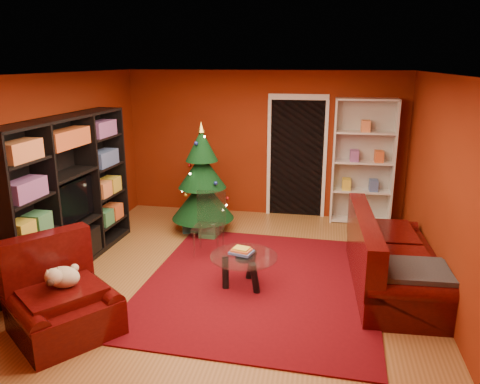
% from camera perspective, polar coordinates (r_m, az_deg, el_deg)
% --- Properties ---
extents(floor, '(5.00, 5.50, 0.05)m').
position_cam_1_polar(floor, '(6.30, -0.68, -10.43)').
color(floor, brown).
rests_on(floor, ground).
extents(ceiling, '(5.00, 5.50, 0.05)m').
position_cam_1_polar(ceiling, '(5.66, -0.77, 14.43)').
color(ceiling, silver).
rests_on(ceiling, wall_back).
extents(wall_back, '(5.00, 0.05, 2.60)m').
position_cam_1_polar(wall_back, '(8.52, 2.94, 5.88)').
color(wall_back, maroon).
rests_on(wall_back, ground).
extents(wall_left, '(0.05, 5.50, 2.60)m').
position_cam_1_polar(wall_left, '(6.79, -22.13, 2.19)').
color(wall_left, maroon).
rests_on(wall_left, ground).
extents(wall_right, '(0.05, 5.50, 2.60)m').
position_cam_1_polar(wall_right, '(5.91, 24.07, 0.09)').
color(wall_right, maroon).
rests_on(wall_right, ground).
extents(doorway, '(1.06, 0.60, 2.16)m').
position_cam_1_polar(doorway, '(8.47, 6.91, 4.00)').
color(doorway, black).
rests_on(doorway, floor).
extents(rug, '(3.00, 3.46, 0.02)m').
position_cam_1_polar(rug, '(6.10, 2.50, -11.03)').
color(rug, '#5C070D').
rests_on(rug, floor).
extents(media_unit, '(0.51, 2.69, 2.05)m').
position_cam_1_polar(media_unit, '(6.70, -20.23, -0.20)').
color(media_unit, black).
rests_on(media_unit, floor).
extents(christmas_tree, '(1.32, 1.32, 1.84)m').
position_cam_1_polar(christmas_tree, '(7.65, -4.62, 1.58)').
color(christmas_tree, black).
rests_on(christmas_tree, floor).
extents(gift_box_teal, '(0.35, 0.35, 0.27)m').
position_cam_1_polar(gift_box_teal, '(7.87, -6.05, -3.79)').
color(gift_box_teal, '#205568').
rests_on(gift_box_teal, floor).
extents(gift_box_green, '(0.28, 0.28, 0.27)m').
position_cam_1_polar(gift_box_green, '(7.57, -3.81, -4.55)').
color(gift_box_green, '#317145').
rests_on(gift_box_green, floor).
extents(gift_box_red, '(0.24, 0.24, 0.19)m').
position_cam_1_polar(gift_box_red, '(8.19, -3.83, -3.25)').
color(gift_box_red, maroon).
rests_on(gift_box_red, floor).
extents(white_bookshelf, '(1.03, 0.38, 2.21)m').
position_cam_1_polar(white_bookshelf, '(8.31, 14.76, 3.55)').
color(white_bookshelf, white).
rests_on(white_bookshelf, floor).
extents(armchair, '(1.45, 1.45, 0.81)m').
position_cam_1_polar(armchair, '(5.25, -20.79, -11.96)').
color(armchair, '#350605').
rests_on(armchair, rug).
extents(dog, '(0.48, 0.50, 0.26)m').
position_cam_1_polar(dog, '(5.22, -20.69, -9.68)').
color(dog, beige).
rests_on(dog, armchair).
extents(sofa, '(1.07, 2.21, 0.93)m').
position_cam_1_polar(sofa, '(6.14, 18.44, -7.01)').
color(sofa, '#350605').
rests_on(sofa, rug).
extents(coffee_table, '(1.02, 1.02, 0.52)m').
position_cam_1_polar(coffee_table, '(5.92, 0.47, -9.61)').
color(coffee_table, gray).
rests_on(coffee_table, rug).
extents(acrylic_chair, '(0.43, 0.47, 0.84)m').
position_cam_1_polar(acrylic_chair, '(6.79, -3.87, -4.42)').
color(acrylic_chair, '#66605B').
rests_on(acrylic_chair, rug).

